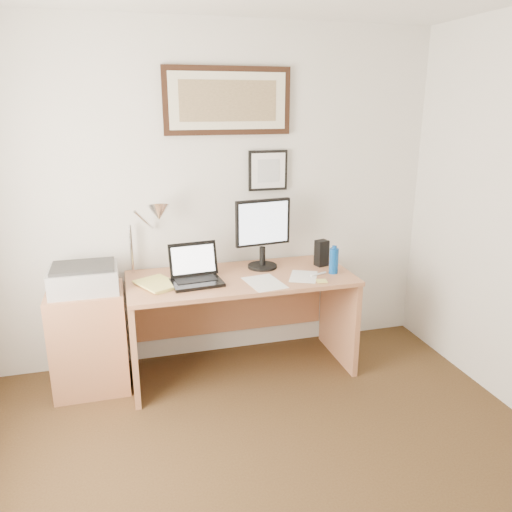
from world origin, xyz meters
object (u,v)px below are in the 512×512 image
object	(u,v)px
desk	(238,302)
laptop	(195,274)
book	(143,288)
lcd_monitor	(263,230)
printer	(84,278)
water_bottle	(334,261)
side_cabinet	(90,340)

from	to	relation	value
desk	laptop	distance (m)	0.46
book	laptop	distance (m)	0.37
lcd_monitor	printer	distance (m)	1.29
water_bottle	book	distance (m)	1.36
side_cabinet	printer	size ratio (longest dim) A/B	1.66
water_bottle	laptop	size ratio (longest dim) A/B	0.52
book	laptop	xyz separation A→B (m)	(0.36, 0.05, 0.05)
water_bottle	printer	distance (m)	1.74
book	laptop	bearing A→B (deg)	8.34
water_bottle	lcd_monitor	distance (m)	0.56
water_bottle	laptop	distance (m)	1.00
book	lcd_monitor	size ratio (longest dim) A/B	0.58
side_cabinet	desk	size ratio (longest dim) A/B	0.46
desk	lcd_monitor	xyz separation A→B (m)	(0.20, 0.06, 0.53)
laptop	printer	size ratio (longest dim) A/B	0.82
water_bottle	book	size ratio (longest dim) A/B	0.62
side_cabinet	lcd_monitor	world-z (taller)	lcd_monitor
desk	printer	bearing A→B (deg)	-178.29
laptop	printer	xyz separation A→B (m)	(-0.73, 0.09, 0.01)
book	water_bottle	bearing A→B (deg)	-1.11
desk	laptop	bearing A→B (deg)	-160.42
desk	laptop	world-z (taller)	laptop
printer	lcd_monitor	bearing A→B (deg)	4.10
laptop	printer	world-z (taller)	laptop
side_cabinet	lcd_monitor	xyz separation A→B (m)	(1.27, 0.09, 0.68)
side_cabinet	laptop	size ratio (longest dim) A/B	2.02
desk	side_cabinet	bearing A→B (deg)	-178.11
desk	lcd_monitor	size ratio (longest dim) A/B	3.08
side_cabinet	desk	bearing A→B (deg)	1.89
book	lcd_monitor	world-z (taller)	lcd_monitor
book	printer	xyz separation A→B (m)	(-0.37, 0.14, 0.06)
water_bottle	desk	size ratio (longest dim) A/B	0.12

